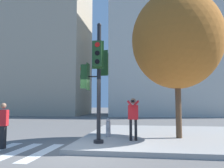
{
  "coord_description": "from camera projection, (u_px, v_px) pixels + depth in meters",
  "views": [
    {
      "loc": [
        2.09,
        -7.16,
        1.6
      ],
      "look_at": [
        0.88,
        1.41,
        2.38
      ],
      "focal_mm": 35.0,
      "sensor_mm": 36.0,
      "label": 1
    }
  ],
  "objects": [
    {
      "name": "ground_plane",
      "position": [
        80.0,
        152.0,
        7.21
      ],
      "size": [
        160.0,
        160.0,
        0.0
      ],
      "primitive_type": "plane",
      "color": "slate"
    },
    {
      "name": "sidewalk_corner",
      "position": [
        174.0,
        136.0,
        10.18
      ],
      "size": [
        8.0,
        8.0,
        0.17
      ],
      "color": "#9E9B96",
      "rests_on": "ground_plane"
    },
    {
      "name": "traffic_signal_pole",
      "position": [
        97.0,
        72.0,
        8.2
      ],
      "size": [
        0.98,
        1.41,
        4.51
      ],
      "color": "black",
      "rests_on": "sidewalk_corner"
    },
    {
      "name": "person_photographer",
      "position": [
        133.0,
        115.0,
        8.67
      ],
      "size": [
        0.5,
        0.53,
        1.65
      ],
      "color": "black",
      "rests_on": "sidewalk_corner"
    },
    {
      "name": "pedestrian_distant",
      "position": [
        3.0,
        124.0,
        7.8
      ],
      "size": [
        0.34,
        0.2,
        1.63
      ],
      "color": "black",
      "rests_on": "ground_plane"
    },
    {
      "name": "street_tree",
      "position": [
        177.0,
        40.0,
        9.51
      ],
      "size": [
        3.88,
        3.88,
        6.34
      ],
      "color": "brown",
      "rests_on": "sidewalk_corner"
    },
    {
      "name": "fire_hydrant",
      "position": [
        108.0,
        127.0,
        9.57
      ],
      "size": [
        0.2,
        0.26,
        0.79
      ],
      "color": "#99999E",
      "rests_on": "sidewalk_corner"
    },
    {
      "name": "building_left",
      "position": [
        39.0,
        45.0,
        33.03
      ],
      "size": [
        14.7,
        8.81,
        20.87
      ],
      "color": "tan",
      "rests_on": "ground_plane"
    },
    {
      "name": "building_right",
      "position": [
        172.0,
        54.0,
        30.97
      ],
      "size": [
        17.06,
        10.22,
        17.13
      ],
      "color": "beige",
      "rests_on": "ground_plane"
    }
  ]
}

